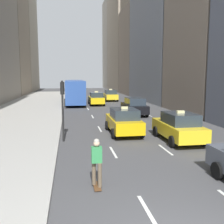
# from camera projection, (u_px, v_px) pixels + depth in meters

# --- Properties ---
(sidewalk_left) EXTENTS (8.00, 66.00, 0.15)m
(sidewalk_left) POSITION_uv_depth(u_px,v_px,m) (30.00, 108.00, 30.85)
(sidewalk_left) COLOR #ADAAA3
(sidewalk_left) RESTS_ON ground
(lane_markings) EXTENTS (5.72, 56.00, 0.01)m
(lane_markings) POSITION_uv_depth(u_px,v_px,m) (116.00, 112.00, 28.48)
(lane_markings) COLOR white
(lane_markings) RESTS_ON ground
(building_row_right) EXTENTS (6.00, 83.18, 36.66)m
(building_row_right) POSITION_uv_depth(u_px,v_px,m) (147.00, 10.00, 47.61)
(building_row_right) COLOR slate
(building_row_right) RESTS_ON ground
(taxi_lead) EXTENTS (2.02, 4.40, 1.87)m
(taxi_lead) POSITION_uv_depth(u_px,v_px,m) (178.00, 127.00, 15.51)
(taxi_lead) COLOR yellow
(taxi_lead) RESTS_ON ground
(taxi_second) EXTENTS (2.02, 4.40, 1.87)m
(taxi_second) POSITION_uv_depth(u_px,v_px,m) (96.00, 98.00, 35.01)
(taxi_second) COLOR yellow
(taxi_second) RESTS_ON ground
(taxi_third) EXTENTS (2.02, 4.40, 1.87)m
(taxi_third) POSITION_uv_depth(u_px,v_px,m) (124.00, 121.00, 17.50)
(taxi_third) COLOR yellow
(taxi_third) RESTS_ON ground
(taxi_fourth) EXTENTS (2.02, 4.40, 1.87)m
(taxi_fourth) POSITION_uv_depth(u_px,v_px,m) (110.00, 95.00, 40.93)
(taxi_fourth) COLOR yellow
(taxi_fourth) RESTS_ON ground
(sedan_black_near) EXTENTS (2.02, 4.67, 1.72)m
(sedan_black_near) POSITION_uv_depth(u_px,v_px,m) (134.00, 106.00, 25.99)
(sedan_black_near) COLOR black
(sedan_black_near) RESTS_ON ground
(city_bus) EXTENTS (2.80, 11.61, 3.25)m
(city_bus) POSITION_uv_depth(u_px,v_px,m) (75.00, 91.00, 36.73)
(city_bus) COLOR #2D519E
(city_bus) RESTS_ON ground
(skateboarder) EXTENTS (0.36, 0.80, 1.75)m
(skateboarder) POSITION_uv_depth(u_px,v_px,m) (97.00, 161.00, 9.02)
(skateboarder) COLOR brown
(skateboarder) RESTS_ON ground
(traffic_light_pole) EXTENTS (0.24, 0.42, 3.60)m
(traffic_light_pole) POSITION_uv_depth(u_px,v_px,m) (63.00, 101.00, 15.37)
(traffic_light_pole) COLOR black
(traffic_light_pole) RESTS_ON ground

